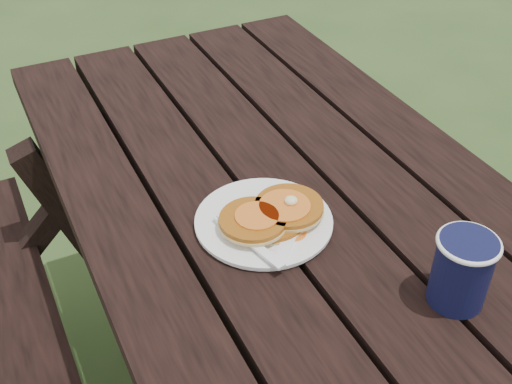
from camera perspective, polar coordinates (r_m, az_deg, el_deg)
name	(u,v)px	position (r m, az deg, el deg)	size (l,w,h in m)	color
plate	(264,222)	(1.07, 0.69, -2.68)	(0.22, 0.22, 0.01)	white
pancake_stack	(272,215)	(1.06, 1.47, -2.03)	(0.18, 0.12, 0.04)	#A55912
knife	(294,228)	(1.05, 3.43, -3.17)	(0.02, 0.18, 0.01)	white
fork	(259,248)	(1.01, 0.27, -5.03)	(0.03, 0.16, 0.01)	white
coffee_cup	(462,267)	(0.96, 17.88, -6.40)	(0.09, 0.09, 0.11)	black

